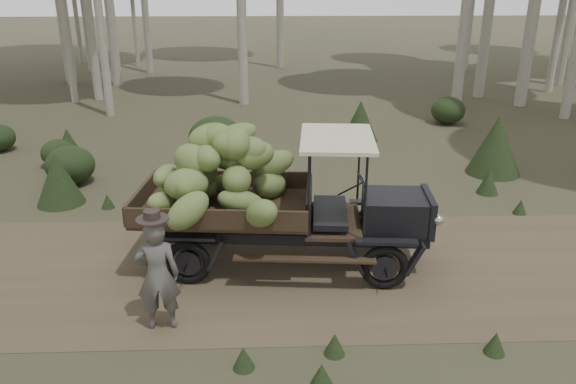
# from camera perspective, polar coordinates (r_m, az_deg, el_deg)

# --- Properties ---
(ground) EXTENTS (120.00, 120.00, 0.00)m
(ground) POSITION_cam_1_polar(r_m,az_deg,el_deg) (9.09, 1.96, -7.91)
(ground) COLOR #473D2B
(ground) RESTS_ON ground
(dirt_track) EXTENTS (70.00, 4.00, 0.01)m
(dirt_track) POSITION_cam_1_polar(r_m,az_deg,el_deg) (9.09, 1.96, -7.89)
(dirt_track) COLOR brown
(dirt_track) RESTS_ON ground
(banana_truck) EXTENTS (4.82, 2.67, 2.39)m
(banana_truck) POSITION_cam_1_polar(r_m,az_deg,el_deg) (8.78, -4.17, 1.03)
(banana_truck) COLOR black
(banana_truck) RESTS_ON ground
(farmer) EXTENTS (0.60, 0.46, 1.70)m
(farmer) POSITION_cam_1_polar(r_m,az_deg,el_deg) (7.54, -13.11, -8.11)
(farmer) COLOR #524F4B
(farmer) RESTS_ON ground
(undergrowth) EXTENTS (24.04, 21.86, 1.40)m
(undergrowth) POSITION_cam_1_polar(r_m,az_deg,el_deg) (8.69, 4.00, -5.48)
(undergrowth) COLOR #233319
(undergrowth) RESTS_ON ground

